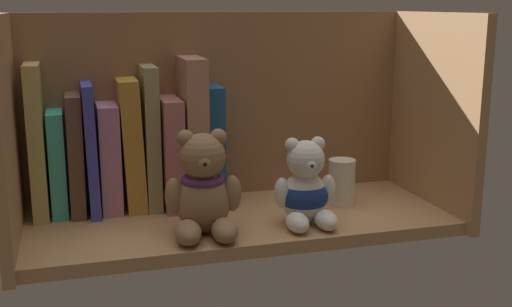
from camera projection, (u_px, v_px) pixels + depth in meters
The scene contains 17 objects.
shelf_board at pixel (240, 222), 103.38cm from camera, with size 65.99×25.84×2.00cm, color tan.
shelf_back_panel at pixel (220, 111), 112.43cm from camera, with size 68.39×1.20×33.81cm, color #946844.
shelf_side_panel_left at pixel (7, 137), 90.61cm from camera, with size 1.60×28.24×33.81cm, color tan.
shelf_side_panel_right at pixel (433, 115), 108.96cm from camera, with size 1.60×28.24×33.81cm, color tan.
book_0 at pixel (37, 140), 101.69cm from camera, with size 2.37×11.78×24.31cm, color tan.
book_1 at pixel (58, 162), 103.32cm from camera, with size 2.48×9.44×16.77cm, color #41BAAB.
book_2 at pixel (75, 153), 103.78cm from camera, with size 2.34×11.19×19.42cm, color brown.
book_3 at pixel (90, 147), 104.25cm from camera, with size 1.61×13.27×21.07cm, color #3D42BF.
book_4 at pixel (109, 157), 105.41cm from camera, with size 3.26×10.48×17.59cm, color #BA7898.
book_5 at pixel (131, 144), 105.95cm from camera, with size 3.12×10.46×21.47cm, color #C28933.
book_6 at pixel (150, 137), 106.57cm from camera, with size 2.31×10.91×23.52cm, color #9C9360.
book_7 at pixel (169, 151), 108.01cm from camera, with size 3.16×14.55×18.31cm, color #B16969.
book_8 at pixel (191, 131), 108.31cm from camera, with size 3.52×14.25×24.75cm, color tan.
book_9 at pixel (212, 143), 109.80cm from camera, with size 2.67×10.27×19.92cm, color navy.
teddy_bear_larger at pixel (203, 191), 93.89cm from camera, with size 11.49×11.79×15.58cm.
teddy_bear_smaller at pixel (305, 190), 98.75cm from camera, with size 9.85×10.28×13.52cm.
pillar_candle at pixel (342, 182), 108.58cm from camera, with size 4.50×4.50×7.78cm, color silver.
Camera 1 is at (-24.89, -95.04, 35.13)cm, focal length 45.34 mm.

